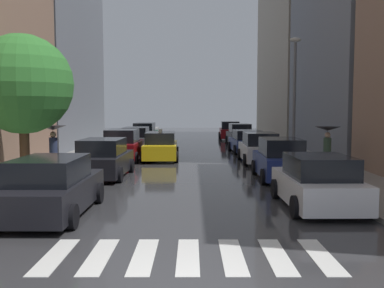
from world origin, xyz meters
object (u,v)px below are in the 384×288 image
Objects in this scene: parked_car_left_fourth at (138,139)px; parked_car_left_fifth at (147,134)px; pedestrian_near_tree at (55,137)px; parked_car_left_third at (125,146)px; parked_car_right_fifth at (241,135)px; parked_car_left_second at (105,159)px; lamp_post_right at (296,90)px; parked_car_right_fourth at (248,142)px; parked_car_right_second at (282,160)px; parked_car_right_third at (261,149)px; pedestrian_foreground at (329,137)px; parked_car_right_nearest at (320,183)px; street_tree_left at (25,85)px; parked_car_right_sixth at (232,131)px; parked_car_left_nearest at (54,188)px; taxi_midroad at (162,147)px.

parked_car_left_fifth is (0.01, 5.54, 0.05)m from parked_car_left_fourth.
pedestrian_near_tree is at bearing 169.12° from parked_car_left_fourth.
parked_car_left_third is 1.03× the size of parked_car_right_fifth.
parked_car_left_second is at bearing 26.07° from pedestrian_near_tree.
parked_car_left_fourth is 12.61m from lamp_post_right.
parked_car_right_fifth is (0.22, 6.27, 0.09)m from parked_car_right_fourth.
parked_car_left_fifth is at bearing 43.43° from parked_car_right_fourth.
parked_car_right_fourth is at bearing -34.19° from parked_car_left_second.
parked_car_right_third is (0.01, 5.60, -0.03)m from parked_car_right_second.
parked_car_left_second is 1.03× the size of parked_car_right_fourth.
parked_car_right_second is (7.57, -0.56, 0.02)m from parked_car_left_second.
pedestrian_foreground is at bearing -136.63° from parked_car_left_fourth.
parked_car_left_fifth reaches higher than parked_car_right_fourth.
parked_car_right_nearest is 11.08m from street_tree_left.
parked_car_right_nearest is at bearing -156.94° from parked_car_left_fourth.
parked_car_right_sixth is at bearing -35.86° from parked_car_left_fourth.
parked_car_left_fourth reaches higher than parked_car_left_nearest.
lamp_post_right reaches higher than pedestrian_near_tree.
parked_car_left_second is 6.69m from taxi_midroad.
parked_car_left_nearest is 13.24m from taxi_midroad.
parked_car_left_fifth is 2.40× the size of pedestrian_foreground.
pedestrian_near_tree is (-12.50, -0.90, 0.04)m from pedestrian_foreground.
parked_car_right_fifth is (7.83, 23.39, 0.04)m from parked_car_left_nearest.
parked_car_left_fourth is 0.72× the size of lamp_post_right.
pedestrian_foreground is (8.15, -4.96, 0.92)m from taxi_midroad.
parked_car_right_fifth is 0.96× the size of taxi_midroad.
lamp_post_right reaches higher than parked_car_right_sixth.
pedestrian_near_tree is (-9.84, -22.42, 0.91)m from parked_car_right_sixth.
parked_car_right_nearest is at bearing -156.78° from taxi_midroad.
parked_car_right_second is at bearing -156.13° from parked_car_left_fifth.
parked_car_right_fifth is (7.89, -1.07, -0.02)m from parked_car_left_fifth.
parked_car_right_second is 2.00× the size of pedestrian_near_tree.
street_tree_left is (-0.12, -2.98, 2.16)m from pedestrian_near_tree.
parked_car_left_fourth is 1.10× the size of parked_car_right_third.
parked_car_right_nearest is 22.50m from parked_car_right_fifth.
pedestrian_near_tree is at bearing 84.33° from parked_car_right_second.
parked_car_right_nearest is 13.41m from taxi_midroad.
parked_car_left_second is 2.16× the size of pedestrian_foreground.
parked_car_left_nearest is 13.10m from pedestrian_foreground.
pedestrian_near_tree reaches higher than parked_car_right_third.
parked_car_left_nearest is at bearing 98.41° from pedestrian_foreground.
parked_car_right_third is 2.09× the size of pedestrian_near_tree.
parked_car_left_third is 0.94× the size of parked_car_left_fourth.
street_tree_left reaches higher than parked_car_right_third.
lamp_post_right is (-0.85, 3.12, 2.28)m from pedestrian_foreground.
lamp_post_right is at bearing -39.68° from parked_car_left_nearest.
parked_car_left_nearest is at bearing 146.96° from parked_car_right_third.
taxi_midroad is (2.17, -5.85, -0.01)m from parked_car_left_fourth.
street_tree_left is at bearing 165.27° from parked_car_left_third.
parked_car_left_fifth reaches higher than parked_car_left_second.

